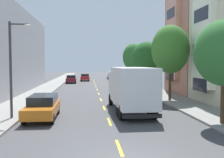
{
  "coord_description": "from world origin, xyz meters",
  "views": [
    {
      "loc": [
        -1.33,
        -8.83,
        3.55
      ],
      "look_at": [
        2.29,
        29.36,
        1.3
      ],
      "focal_mm": 42.0,
      "sensor_mm": 36.0,
      "label": 1
    }
  ],
  "objects_px": {
    "parked_hatchback_teal": "(118,78)",
    "parked_wagon_orange": "(43,106)",
    "street_tree_third": "(147,57)",
    "parked_sedan_burgundy": "(71,79)",
    "street_tree_farthest": "(134,57)",
    "delivery_box_truck": "(130,87)",
    "parked_wagon_sky": "(112,76)",
    "parked_sedan_white": "(142,90)",
    "street_tree_second": "(170,49)",
    "moving_red_sedan": "(85,77)",
    "street_lamp": "(13,62)"
  },
  "relations": [
    {
      "from": "parked_wagon_sky",
      "to": "parked_wagon_orange",
      "type": "xyz_separation_m",
      "value": [
        -8.49,
        -43.01,
        0.0
      ]
    },
    {
      "from": "street_tree_second",
      "to": "street_tree_third",
      "type": "height_order",
      "value": "street_tree_second"
    },
    {
      "from": "street_lamp",
      "to": "parked_wagon_orange",
      "type": "relative_size",
      "value": 1.28
    },
    {
      "from": "delivery_box_truck",
      "to": "parked_sedan_burgundy",
      "type": "bearing_deg",
      "value": 101.57
    },
    {
      "from": "street_tree_farthest",
      "to": "delivery_box_truck",
      "type": "bearing_deg",
      "value": -100.64
    },
    {
      "from": "street_tree_second",
      "to": "street_lamp",
      "type": "xyz_separation_m",
      "value": [
        -12.33,
        -7.03,
        -1.21
      ]
    },
    {
      "from": "street_tree_farthest",
      "to": "parked_wagon_orange",
      "type": "bearing_deg",
      "value": -112.06
    },
    {
      "from": "street_tree_third",
      "to": "street_tree_farthest",
      "type": "height_order",
      "value": "street_tree_farthest"
    },
    {
      "from": "street_tree_third",
      "to": "parked_sedan_white",
      "type": "height_order",
      "value": "street_tree_third"
    },
    {
      "from": "street_tree_third",
      "to": "street_tree_farthest",
      "type": "distance_m",
      "value": 9.72
    },
    {
      "from": "moving_red_sedan",
      "to": "parked_sedan_burgundy",
      "type": "bearing_deg",
      "value": -112.8
    },
    {
      "from": "street_tree_farthest",
      "to": "parked_sedan_white",
      "type": "distance_m",
      "value": 16.61
    },
    {
      "from": "parked_hatchback_teal",
      "to": "parked_wagon_orange",
      "type": "xyz_separation_m",
      "value": [
        -8.63,
        -32.15,
        0.05
      ]
    },
    {
      "from": "parked_sedan_white",
      "to": "moving_red_sedan",
      "type": "relative_size",
      "value": 1.01
    },
    {
      "from": "delivery_box_truck",
      "to": "parked_wagon_orange",
      "type": "height_order",
      "value": "delivery_box_truck"
    },
    {
      "from": "delivery_box_truck",
      "to": "parked_wagon_sky",
      "type": "height_order",
      "value": "delivery_box_truck"
    },
    {
      "from": "parked_wagon_orange",
      "to": "street_tree_third",
      "type": "bearing_deg",
      "value": 57.21
    },
    {
      "from": "street_tree_third",
      "to": "street_lamp",
      "type": "height_order",
      "value": "street_tree_third"
    },
    {
      "from": "parked_wagon_orange",
      "to": "delivery_box_truck",
      "type": "bearing_deg",
      "value": 16.14
    },
    {
      "from": "parked_wagon_orange",
      "to": "parked_hatchback_teal",
      "type": "bearing_deg",
      "value": 74.97
    },
    {
      "from": "street_lamp",
      "to": "parked_wagon_sky",
      "type": "xyz_separation_m",
      "value": [
        10.2,
        43.28,
        -2.87
      ]
    },
    {
      "from": "parked_wagon_sky",
      "to": "delivery_box_truck",
      "type": "bearing_deg",
      "value": -93.42
    },
    {
      "from": "street_lamp",
      "to": "parked_sedan_burgundy",
      "type": "relative_size",
      "value": 1.32
    },
    {
      "from": "delivery_box_truck",
      "to": "parked_sedan_white",
      "type": "bearing_deg",
      "value": 72.71
    },
    {
      "from": "street_tree_third",
      "to": "parked_wagon_sky",
      "type": "distance_m",
      "value": 26.86
    },
    {
      "from": "street_tree_second",
      "to": "parked_wagon_sky",
      "type": "xyz_separation_m",
      "value": [
        -2.13,
        36.25,
        -4.08
      ]
    },
    {
      "from": "delivery_box_truck",
      "to": "street_tree_second",
      "type": "bearing_deg",
      "value": 47.51
    },
    {
      "from": "parked_sedan_white",
      "to": "parked_wagon_orange",
      "type": "height_order",
      "value": "parked_wagon_orange"
    },
    {
      "from": "parked_hatchback_teal",
      "to": "street_lamp",
      "type": "bearing_deg",
      "value": -107.7
    },
    {
      "from": "parked_wagon_sky",
      "to": "parked_sedan_burgundy",
      "type": "bearing_deg",
      "value": -126.79
    },
    {
      "from": "delivery_box_truck",
      "to": "parked_wagon_orange",
      "type": "distance_m",
      "value": 6.36
    },
    {
      "from": "street_tree_third",
      "to": "parked_hatchback_teal",
      "type": "xyz_separation_m",
      "value": [
        -1.98,
        15.67,
        -3.66
      ]
    },
    {
      "from": "delivery_box_truck",
      "to": "moving_red_sedan",
      "type": "distance_m",
      "value": 35.95
    },
    {
      "from": "parked_wagon_sky",
      "to": "moving_red_sedan",
      "type": "bearing_deg",
      "value": -137.73
    },
    {
      "from": "street_tree_third",
      "to": "parked_sedan_burgundy",
      "type": "relative_size",
      "value": 1.38
    },
    {
      "from": "street_tree_second",
      "to": "parked_wagon_orange",
      "type": "relative_size",
      "value": 1.49
    },
    {
      "from": "street_tree_farthest",
      "to": "parked_sedan_white",
      "type": "xyz_separation_m",
      "value": [
        -1.97,
        -16.02,
        -3.92
      ]
    },
    {
      "from": "delivery_box_truck",
      "to": "parked_sedan_white",
      "type": "relative_size",
      "value": 1.79
    },
    {
      "from": "street_tree_farthest",
      "to": "parked_wagon_sky",
      "type": "bearing_deg",
      "value": 97.23
    },
    {
      "from": "delivery_box_truck",
      "to": "parked_sedan_white",
      "type": "height_order",
      "value": "delivery_box_truck"
    },
    {
      "from": "street_tree_second",
      "to": "delivery_box_truck",
      "type": "height_order",
      "value": "street_tree_second"
    },
    {
      "from": "street_tree_second",
      "to": "parked_wagon_orange",
      "type": "distance_m",
      "value": 13.23
    },
    {
      "from": "street_tree_third",
      "to": "parked_hatchback_teal",
      "type": "bearing_deg",
      "value": 97.22
    },
    {
      "from": "street_tree_third",
      "to": "street_lamp",
      "type": "xyz_separation_m",
      "value": [
        -12.33,
        -16.75,
        -0.74
      ]
    },
    {
      "from": "street_tree_third",
      "to": "delivery_box_truck",
      "type": "height_order",
      "value": "street_tree_third"
    },
    {
      "from": "parked_wagon_sky",
      "to": "parked_hatchback_teal",
      "type": "relative_size",
      "value": 1.17
    },
    {
      "from": "parked_hatchback_teal",
      "to": "moving_red_sedan",
      "type": "xyz_separation_m",
      "value": [
        -6.22,
        5.35,
        -0.01
      ]
    },
    {
      "from": "parked_wagon_sky",
      "to": "parked_sedan_white",
      "type": "xyz_separation_m",
      "value": [
        0.16,
        -32.83,
        -0.05
      ]
    },
    {
      "from": "street_tree_second",
      "to": "street_lamp",
      "type": "relative_size",
      "value": 1.17
    },
    {
      "from": "street_tree_second",
      "to": "moving_red_sedan",
      "type": "height_order",
      "value": "street_tree_second"
    }
  ]
}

